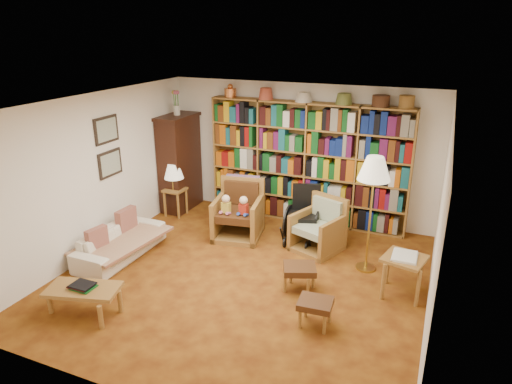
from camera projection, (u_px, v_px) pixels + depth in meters
The scene contains 23 objects.
floor at pixel (244, 277), 6.63m from camera, with size 5.00×5.00×0.00m, color #8E5415.
ceiling at pixel (242, 104), 5.77m from camera, with size 5.00×5.00×0.00m, color white.
wall_back at pixel (299, 152), 8.36m from camera, with size 5.00×5.00×0.00m, color white.
wall_front at pixel (126, 288), 4.03m from camera, with size 5.00×5.00×0.00m, color white.
wall_left at pixel (97, 174), 7.11m from camera, with size 5.00×5.00×0.00m, color white.
wall_right at pixel (439, 226), 5.29m from camera, with size 5.00×5.00×0.00m, color white.
bookshelf at pixel (307, 160), 8.17m from camera, with size 3.60×0.30×2.42m.
curio_cabinet at pixel (180, 161), 8.85m from camera, with size 0.50×0.95×2.40m.
framed_pictures at pixel (108, 147), 7.23m from camera, with size 0.03×0.52×0.97m.
sofa at pixel (120, 242), 7.15m from camera, with size 0.62×1.59×0.47m, color #EDE1C9.
sofa_throw at pixel (122, 239), 7.11m from camera, with size 0.81×1.52×0.04m, color beige.
cushion_left at pixel (126, 220), 7.43m from camera, with size 0.12×0.39×0.39m, color maroon.
cushion_right at pixel (97, 238), 6.82m from camera, with size 0.11×0.35×0.35m, color maroon.
side_table_lamp at pixel (175, 196), 8.67m from camera, with size 0.38×0.38×0.53m.
table_lamp at pixel (174, 172), 8.51m from camera, with size 0.36×0.36×0.49m.
armchair_leather at pixel (241, 213), 7.85m from camera, with size 0.92×0.95×0.99m.
armchair_sage at pixel (319, 229), 7.40m from camera, with size 0.93×0.93×0.86m.
wheelchair at pixel (303, 216), 7.64m from camera, with size 0.59×0.77×0.96m.
floor_lamp at pixel (374, 173), 6.34m from camera, with size 0.46×0.46×1.74m.
side_table_papers at pixel (404, 263), 6.04m from camera, with size 0.62×0.62×0.59m.
footstool_a at pixel (300, 270), 6.20m from camera, with size 0.54×0.50×0.37m.
footstool_b at pixel (315, 305), 5.46m from camera, with size 0.43×0.37×0.34m.
coffee_table at pixel (83, 291), 5.69m from camera, with size 0.98×0.67×0.42m.
Camera 1 is at (2.41, -5.28, 3.43)m, focal length 32.00 mm.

